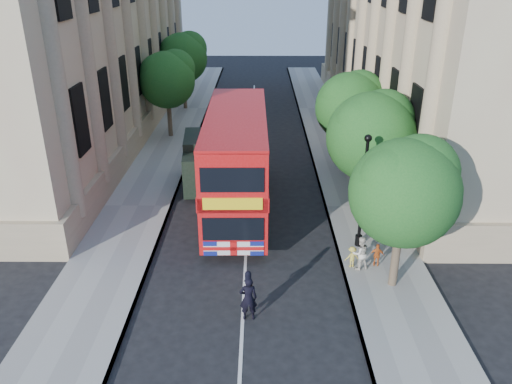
{
  "coord_description": "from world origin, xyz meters",
  "views": [
    {
      "loc": [
        0.58,
        -13.39,
        11.4
      ],
      "look_at": [
        0.43,
        6.91,
        2.3
      ],
      "focal_mm": 35.0,
      "sensor_mm": 36.0,
      "label": 1
    }
  ],
  "objects_px": {
    "woman_pedestrian": "(360,253)",
    "lamp_post": "(363,197)",
    "police_constable": "(248,298)",
    "box_van": "(203,164)",
    "double_decker_bus": "(237,159)"
  },
  "relations": [
    {
      "from": "lamp_post",
      "to": "box_van",
      "type": "bearing_deg",
      "value": 138.04
    },
    {
      "from": "lamp_post",
      "to": "woman_pedestrian",
      "type": "height_order",
      "value": "lamp_post"
    },
    {
      "from": "police_constable",
      "to": "woman_pedestrian",
      "type": "bearing_deg",
      "value": -150.13
    },
    {
      "from": "police_constable",
      "to": "box_van",
      "type": "bearing_deg",
      "value": -81.33
    },
    {
      "from": "double_decker_bus",
      "to": "police_constable",
      "type": "xyz_separation_m",
      "value": [
        0.75,
        -8.84,
        -1.9
      ]
    },
    {
      "from": "lamp_post",
      "to": "double_decker_bus",
      "type": "relative_size",
      "value": 0.47
    },
    {
      "from": "box_van",
      "to": "woman_pedestrian",
      "type": "height_order",
      "value": "box_van"
    },
    {
      "from": "box_van",
      "to": "woman_pedestrian",
      "type": "xyz_separation_m",
      "value": [
        7.3,
        -8.75,
        -0.53
      ]
    },
    {
      "from": "box_van",
      "to": "police_constable",
      "type": "relative_size",
      "value": 2.95
    },
    {
      "from": "lamp_post",
      "to": "double_decker_bus",
      "type": "height_order",
      "value": "lamp_post"
    },
    {
      "from": "lamp_post",
      "to": "woman_pedestrian",
      "type": "distance_m",
      "value": 2.55
    },
    {
      "from": "woman_pedestrian",
      "to": "lamp_post",
      "type": "bearing_deg",
      "value": -114.36
    },
    {
      "from": "lamp_post",
      "to": "police_constable",
      "type": "relative_size",
      "value": 2.99
    },
    {
      "from": "lamp_post",
      "to": "box_van",
      "type": "xyz_separation_m",
      "value": [
        -7.61,
        6.84,
        -1.13
      ]
    },
    {
      "from": "police_constable",
      "to": "woman_pedestrian",
      "type": "height_order",
      "value": "police_constable"
    }
  ]
}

